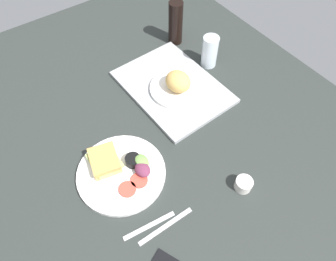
% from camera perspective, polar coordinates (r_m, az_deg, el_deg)
% --- Properties ---
extents(ground_plane, '(1.90, 1.50, 0.03)m').
position_cam_1_polar(ground_plane, '(1.12, -1.84, -1.67)').
color(ground_plane, '#282D2B').
extents(serving_tray, '(0.46, 0.35, 0.02)m').
position_cam_1_polar(serving_tray, '(1.26, 0.85, 8.25)').
color(serving_tray, '#9EA0A3').
rests_on(serving_tray, ground_plane).
extents(bread_plate_near, '(0.22, 0.22, 0.09)m').
position_cam_1_polar(bread_plate_near, '(1.21, 1.78, 8.63)').
color(bread_plate_near, white).
rests_on(bread_plate_near, serving_tray).
extents(plate_with_salad, '(0.30, 0.30, 0.05)m').
position_cam_1_polar(plate_with_salad, '(1.03, -8.82, -7.37)').
color(plate_with_salad, white).
rests_on(plate_with_salad, ground_plane).
extents(drinking_glass, '(0.07, 0.07, 0.14)m').
position_cam_1_polar(drinking_glass, '(1.33, 7.86, 14.53)').
color(drinking_glass, silver).
rests_on(drinking_glass, ground_plane).
extents(soda_bottle, '(0.06, 0.06, 0.20)m').
position_cam_1_polar(soda_bottle, '(1.43, 1.43, 19.60)').
color(soda_bottle, black).
rests_on(soda_bottle, ground_plane).
extents(espresso_cup, '(0.06, 0.06, 0.04)m').
position_cam_1_polar(espresso_cup, '(1.02, 14.05, -9.79)').
color(espresso_cup, silver).
rests_on(espresso_cup, ground_plane).
extents(fork, '(0.04, 0.17, 0.01)m').
position_cam_1_polar(fork, '(0.96, -3.55, -17.46)').
color(fork, '#B7B7BC').
rests_on(fork, ground_plane).
extents(knife, '(0.02, 0.19, 0.01)m').
position_cam_1_polar(knife, '(0.96, -0.43, -17.57)').
color(knife, '#B7B7BC').
rests_on(knife, ground_plane).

